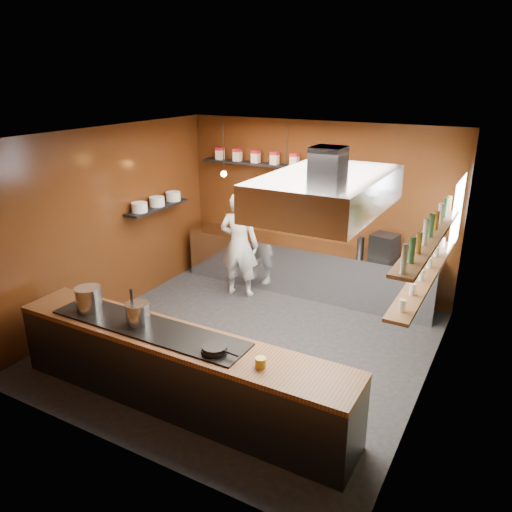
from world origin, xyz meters
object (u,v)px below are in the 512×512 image
Objects in this scene: stockpot_large at (89,299)px; chef at (239,245)px; espresso_machine at (384,246)px; extractor_hood at (327,192)px; stockpot_small at (138,313)px.

stockpot_large is 0.17× the size of chef.
espresso_machine is 2.45m from chef.
extractor_hood is 3.35m from chef.
extractor_hood is 3.21m from stockpot_large.
chef is at bearing 98.08° from stockpot_small.
extractor_hood reaches higher than stockpot_small.
chef is (0.34, 3.11, -0.16)m from stockpot_large.
extractor_hood is at bearing 33.03° from stockpot_small.
stockpot_large is 0.82× the size of espresso_machine.
stockpot_small is (-1.84, -1.20, -1.43)m from extractor_hood.
extractor_hood is 7.06× the size of stockpot_small.
stockpot_large is (-2.61, -1.22, -1.41)m from extractor_hood.
stockpot_small is 0.73× the size of espresso_machine.
stockpot_large is 4.66m from espresso_machine.
espresso_machine reaches higher than stockpot_large.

